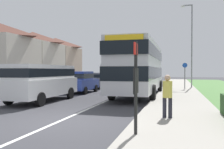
# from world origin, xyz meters

# --- Properties ---
(ground_plane) EXTENTS (120.00, 120.00, 0.00)m
(ground_plane) POSITION_xyz_m (0.00, 0.00, 0.00)
(ground_plane) COLOR #38383D
(lane_marking_centre) EXTENTS (0.14, 60.00, 0.01)m
(lane_marking_centre) POSITION_xyz_m (0.00, 8.00, 0.00)
(lane_marking_centre) COLOR silver
(lane_marking_centre) RESTS_ON ground_plane
(pavement_near_side) EXTENTS (3.20, 68.00, 0.12)m
(pavement_near_side) POSITION_xyz_m (4.20, 6.00, 0.06)
(pavement_near_side) COLOR #9E998E
(pavement_near_side) RESTS_ON ground_plane
(double_decker_bus) EXTENTS (2.80, 10.24, 3.70)m
(double_decker_bus) POSITION_xyz_m (1.45, 9.21, 2.14)
(double_decker_bus) COLOR #BCBCC1
(double_decker_bus) RESTS_ON ground_plane
(parked_van_white) EXTENTS (2.11, 5.57, 2.15)m
(parked_van_white) POSITION_xyz_m (-3.56, 4.71, 1.28)
(parked_van_white) COLOR silver
(parked_van_white) RESTS_ON ground_plane
(parked_car_blue) EXTENTS (2.01, 3.91, 1.74)m
(parked_car_blue) POSITION_xyz_m (-3.56, 10.26, 0.95)
(parked_car_blue) COLOR navy
(parked_car_blue) RESTS_ON ground_plane
(parked_car_grey) EXTENTS (1.99, 4.18, 1.60)m
(parked_car_grey) POSITION_xyz_m (-3.66, 15.56, 0.89)
(parked_car_grey) COLOR slate
(parked_car_grey) RESTS_ON ground_plane
(pedestrian_at_stop) EXTENTS (0.34, 0.34, 1.67)m
(pedestrian_at_stop) POSITION_xyz_m (3.73, 1.14, 0.98)
(pedestrian_at_stop) COLOR #23232D
(pedestrian_at_stop) RESTS_ON ground_plane
(bus_stop_sign) EXTENTS (0.09, 0.52, 2.60)m
(bus_stop_sign) POSITION_xyz_m (3.00, -1.31, 1.54)
(bus_stop_sign) COLOR black
(bus_stop_sign) RESTS_ON ground_plane
(cycle_route_sign) EXTENTS (0.44, 0.08, 2.52)m
(cycle_route_sign) POSITION_xyz_m (4.74, 15.04, 1.43)
(cycle_route_sign) COLOR slate
(cycle_route_sign) RESTS_ON ground_plane
(street_lamp_mid) EXTENTS (1.14, 0.20, 8.48)m
(street_lamp_mid) POSITION_xyz_m (5.39, 17.67, 4.80)
(street_lamp_mid) COLOR slate
(street_lamp_mid) RESTS_ON ground_plane
(house_terrace_far_side) EXTENTS (7.05, 19.30, 7.30)m
(house_terrace_far_side) POSITION_xyz_m (-15.75, 21.82, 3.65)
(house_terrace_far_side) COLOR beige
(house_terrace_far_side) RESTS_ON ground_plane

